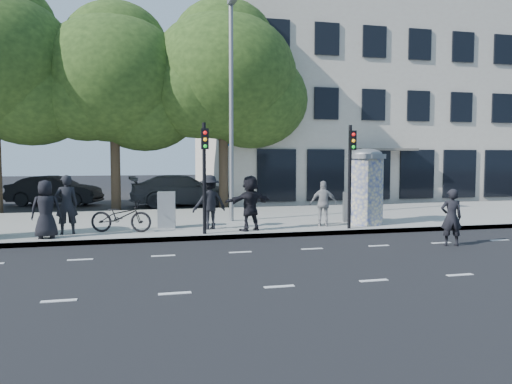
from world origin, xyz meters
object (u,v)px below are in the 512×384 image
object	(u,v)px
bicycle	(121,216)
street_lamp	(231,94)
ped_a	(46,209)
man_road	(451,217)
cabinet_right	(351,207)
ped_e	(324,204)
ped_d	(209,202)
car_mid	(55,191)
cabinet_left	(167,210)
traffic_pole_far	(351,165)
traffic_pole_near	(204,166)
ped_f	(250,203)
car_right	(183,190)
ad_column_right	(366,185)
ped_b	(67,205)

from	to	relation	value
bicycle	street_lamp	bearing A→B (deg)	-48.22
ped_a	man_road	world-z (taller)	ped_a
man_road	cabinet_right	size ratio (longest dim) A/B	1.49
ped_a	ped_e	bearing A→B (deg)	178.41
ped_d	car_mid	world-z (taller)	ped_d
ped_e	cabinet_left	bearing A→B (deg)	9.83
bicycle	cabinet_right	world-z (taller)	cabinet_right
traffic_pole_far	cabinet_left	world-z (taller)	traffic_pole_far
man_road	cabinet_left	distance (m)	8.85
traffic_pole_near	car_mid	distance (m)	13.96
ped_f	bicycle	distance (m)	4.08
street_lamp	cabinet_right	bearing A→B (deg)	-16.57
bicycle	cabinet_right	xyz separation A→B (m)	(8.05, 0.59, 0.04)
ped_a	car_mid	world-z (taller)	ped_a
ped_e	man_road	distance (m)	4.33
traffic_pole_far	bicycle	distance (m)	7.53
traffic_pole_near	cabinet_right	xyz separation A→B (m)	(5.56, 1.60, -1.54)
ped_d	traffic_pole_near	bearing A→B (deg)	58.65
ped_a	ped_e	size ratio (longest dim) A/B	1.10
ped_e	ped_f	world-z (taller)	ped_f
cabinet_right	ped_e	bearing A→B (deg)	-133.38
car_mid	ped_e	bearing A→B (deg)	-122.58
ped_d	cabinet_left	distance (m)	1.49
traffic_pole_far	cabinet_left	xyz separation A→B (m)	(-5.85, 1.62, -1.48)
street_lamp	man_road	bearing A→B (deg)	-47.59
traffic_pole_far	cabinet_right	bearing A→B (deg)	64.75
bicycle	car_mid	bearing A→B (deg)	34.01
street_lamp	car_right	size ratio (longest dim) A/B	1.47
ad_column_right	car_mid	bearing A→B (deg)	135.74
ped_a	bicycle	distance (m)	2.23
ped_e	cabinet_left	xyz separation A→B (m)	(-5.22, 0.88, -0.17)
bicycle	cabinet_left	bearing A→B (deg)	-50.52
ped_a	car_mid	size ratio (longest dim) A/B	0.37
bicycle	car_right	bearing A→B (deg)	0.15
ped_d	ped_b	bearing A→B (deg)	-14.60
traffic_pole_far	ped_e	bearing A→B (deg)	129.97
traffic_pole_far	ped_a	distance (m)	9.46
street_lamp	ped_e	xyz separation A→B (m)	(2.77, -2.09, -3.87)
ped_e	cabinet_right	xyz separation A→B (m)	(1.38, 0.85, -0.23)
man_road	ped_f	bearing A→B (deg)	-14.31
ped_d	car_right	xyz separation A→B (m)	(0.11, 9.76, -0.25)
traffic_pole_far	man_road	xyz separation A→B (m)	(1.79, -2.84, -1.42)
traffic_pole_near	car_mid	xyz separation A→B (m)	(-6.08, 12.48, -1.46)
cabinet_right	ped_d	bearing A→B (deg)	-159.02
street_lamp	man_road	xyz separation A→B (m)	(5.19, -5.68, -3.99)
ped_b	ped_e	bearing A→B (deg)	168.87
street_lamp	ped_d	xyz separation A→B (m)	(-1.10, -1.79, -3.76)
ped_a	cabinet_right	xyz separation A→B (m)	(10.14, 1.31, -0.31)
ped_d	cabinet_right	bearing A→B (deg)	170.70
car_right	ped_f	bearing A→B (deg)	-177.03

